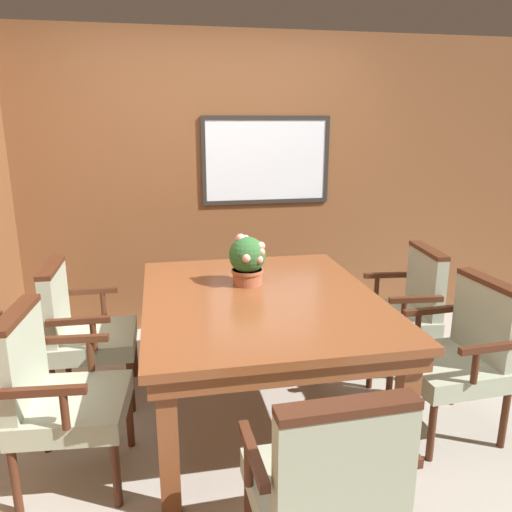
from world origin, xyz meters
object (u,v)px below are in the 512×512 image
(chair_right_near, at_px, (461,351))
(potted_plant, at_px, (247,260))
(chair_left_far, at_px, (81,327))
(chair_right_far, at_px, (404,306))
(chair_head_near, at_px, (328,485))
(dining_table, at_px, (261,311))
(chair_left_near, at_px, (56,391))

(chair_right_near, distance_m, potted_plant, 1.34)
(chair_left_far, relative_size, chair_right_far, 1.00)
(chair_right_near, bearing_deg, potted_plant, -121.27)
(chair_left_far, bearing_deg, chair_head_near, -146.59)
(dining_table, bearing_deg, chair_left_far, 159.72)
(chair_right_near, height_order, potted_plant, potted_plant)
(chair_right_near, bearing_deg, chair_left_near, -92.99)
(chair_left_near, xyz_separation_m, chair_left_far, (0.01, 0.78, 0.00))
(dining_table, distance_m, chair_left_far, 1.17)
(chair_right_near, bearing_deg, chair_left_far, -112.83)
(chair_right_near, bearing_deg, dining_table, -112.14)
(dining_table, xyz_separation_m, chair_left_far, (-1.08, 0.40, -0.18))
(chair_head_near, xyz_separation_m, chair_right_near, (1.09, 0.88, 0.00))
(chair_left_near, height_order, potted_plant, potted_plant)
(chair_head_near, height_order, chair_left_far, same)
(chair_left_far, height_order, potted_plant, potted_plant)
(chair_right_far, bearing_deg, chair_left_near, -66.19)
(chair_left_far, xyz_separation_m, potted_plant, (1.04, -0.17, 0.43))
(chair_left_far, xyz_separation_m, chair_right_far, (2.18, -0.05, 0.00))
(chair_head_near, distance_m, chair_right_far, 1.95)
(dining_table, relative_size, chair_left_near, 1.83)
(chair_right_far, bearing_deg, chair_right_near, 3.70)
(dining_table, relative_size, chair_right_near, 1.83)
(chair_right_near, height_order, chair_right_far, same)
(dining_table, relative_size, potted_plant, 5.23)
(chair_left_near, relative_size, chair_right_near, 1.00)
(potted_plant, bearing_deg, chair_right_far, 5.98)
(chair_head_near, distance_m, chair_left_near, 1.39)
(chair_head_near, bearing_deg, chair_left_near, -40.65)
(chair_right_far, height_order, potted_plant, potted_plant)
(chair_head_near, height_order, chair_left_near, same)
(potted_plant, bearing_deg, chair_left_far, 170.62)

